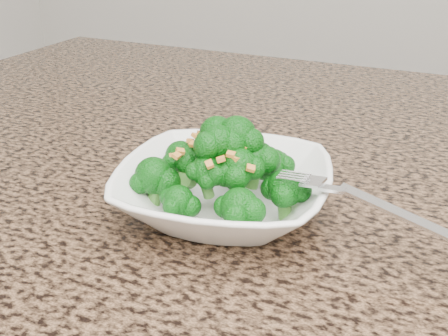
% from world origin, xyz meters
% --- Properties ---
extents(granite_counter, '(1.64, 1.04, 0.03)m').
position_xyz_m(granite_counter, '(0.00, 0.30, 0.89)').
color(granite_counter, brown).
rests_on(granite_counter, cabinet).
extents(bowl, '(0.24, 0.24, 0.05)m').
position_xyz_m(bowl, '(-0.15, 0.18, 0.93)').
color(bowl, white).
rests_on(bowl, granite_counter).
extents(broccoli_pile, '(0.18, 0.18, 0.07)m').
position_xyz_m(broccoli_pile, '(-0.15, 0.18, 0.98)').
color(broccoli_pile, '#0A5B0D').
rests_on(broccoli_pile, bowl).
extents(garlic_topping, '(0.11, 0.11, 0.01)m').
position_xyz_m(garlic_topping, '(-0.15, 0.18, 1.02)').
color(garlic_topping, gold).
rests_on(garlic_topping, broccoli_pile).
extents(fork, '(0.18, 0.05, 0.01)m').
position_xyz_m(fork, '(-0.04, 0.17, 0.96)').
color(fork, silver).
rests_on(fork, bowl).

